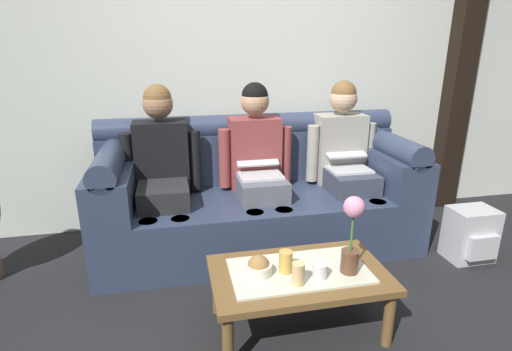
{
  "coord_description": "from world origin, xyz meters",
  "views": [
    {
      "loc": [
        -0.6,
        -1.61,
        1.48
      ],
      "look_at": [
        -0.08,
        0.86,
        0.65
      ],
      "focal_mm": 28.04,
      "sensor_mm": 36.0,
      "label": 1
    }
  ],
  "objects_px": {
    "cup_near_left": "(320,271)",
    "cup_far_center": "(298,274)",
    "couch": "(257,197)",
    "flower_vase": "(352,232)",
    "person_right": "(345,156)",
    "cup_near_right": "(286,262)",
    "backpack_right": "(471,235)",
    "person_left": "(162,166)",
    "person_middle": "(258,161)",
    "snack_bowl": "(258,267)",
    "coffee_table": "(299,279)"
  },
  "relations": [
    {
      "from": "flower_vase",
      "to": "person_right",
      "type": "bearing_deg",
      "value": 68.14
    },
    {
      "from": "cup_near_left",
      "to": "cup_far_center",
      "type": "relative_size",
      "value": 0.68
    },
    {
      "from": "flower_vase",
      "to": "cup_near_left",
      "type": "distance_m",
      "value": 0.25
    },
    {
      "from": "couch",
      "to": "backpack_right",
      "type": "xyz_separation_m",
      "value": [
        1.43,
        -0.59,
        -0.18
      ]
    },
    {
      "from": "flower_vase",
      "to": "backpack_right",
      "type": "relative_size",
      "value": 1.09
    },
    {
      "from": "couch",
      "to": "person_middle",
      "type": "height_order",
      "value": "person_middle"
    },
    {
      "from": "couch",
      "to": "flower_vase",
      "type": "xyz_separation_m",
      "value": [
        0.25,
        -1.11,
        0.22
      ]
    },
    {
      "from": "coffee_table",
      "to": "cup_far_center",
      "type": "height_order",
      "value": "cup_far_center"
    },
    {
      "from": "cup_far_center",
      "to": "person_middle",
      "type": "bearing_deg",
      "value": 87.71
    },
    {
      "from": "flower_vase",
      "to": "snack_bowl",
      "type": "distance_m",
      "value": 0.51
    },
    {
      "from": "snack_bowl",
      "to": "cup_near_right",
      "type": "bearing_deg",
      "value": -1.81
    },
    {
      "from": "snack_bowl",
      "to": "person_left",
      "type": "bearing_deg",
      "value": 114.58
    },
    {
      "from": "snack_bowl",
      "to": "cup_near_left",
      "type": "distance_m",
      "value": 0.31
    },
    {
      "from": "couch",
      "to": "person_middle",
      "type": "distance_m",
      "value": 0.29
    },
    {
      "from": "person_middle",
      "to": "person_right",
      "type": "bearing_deg",
      "value": -0.03
    },
    {
      "from": "snack_bowl",
      "to": "cup_near_left",
      "type": "bearing_deg",
      "value": -17.5
    },
    {
      "from": "couch",
      "to": "cup_near_left",
      "type": "distance_m",
      "value": 1.13
    },
    {
      "from": "person_right",
      "to": "backpack_right",
      "type": "relative_size",
      "value": 3.19
    },
    {
      "from": "person_left",
      "to": "cup_far_center",
      "type": "xyz_separation_m",
      "value": [
        0.64,
        -1.16,
        -0.24
      ]
    },
    {
      "from": "cup_near_right",
      "to": "backpack_right",
      "type": "height_order",
      "value": "cup_near_right"
    },
    {
      "from": "person_middle",
      "to": "cup_far_center",
      "type": "xyz_separation_m",
      "value": [
        -0.05,
        -1.16,
        -0.24
      ]
    },
    {
      "from": "cup_near_right",
      "to": "coffee_table",
      "type": "bearing_deg",
      "value": 1.8
    },
    {
      "from": "coffee_table",
      "to": "cup_near_right",
      "type": "height_order",
      "value": "cup_near_right"
    },
    {
      "from": "person_right",
      "to": "cup_near_right",
      "type": "bearing_deg",
      "value": -126.43
    },
    {
      "from": "flower_vase",
      "to": "backpack_right",
      "type": "distance_m",
      "value": 1.35
    },
    {
      "from": "coffee_table",
      "to": "cup_far_center",
      "type": "xyz_separation_m",
      "value": [
        -0.05,
        -0.12,
        0.11
      ]
    },
    {
      "from": "couch",
      "to": "person_left",
      "type": "bearing_deg",
      "value": -179.72
    },
    {
      "from": "backpack_right",
      "to": "couch",
      "type": "bearing_deg",
      "value": 157.78
    },
    {
      "from": "person_left",
      "to": "person_middle",
      "type": "bearing_deg",
      "value": -0.04
    },
    {
      "from": "couch",
      "to": "cup_far_center",
      "type": "bearing_deg",
      "value": -92.29
    },
    {
      "from": "couch",
      "to": "person_middle",
      "type": "relative_size",
      "value": 1.9
    },
    {
      "from": "cup_near_left",
      "to": "snack_bowl",
      "type": "bearing_deg",
      "value": 162.5
    },
    {
      "from": "person_left",
      "to": "snack_bowl",
      "type": "distance_m",
      "value": 1.16
    },
    {
      "from": "couch",
      "to": "backpack_right",
      "type": "bearing_deg",
      "value": -22.22
    },
    {
      "from": "person_right",
      "to": "cup_near_left",
      "type": "distance_m",
      "value": 1.31
    },
    {
      "from": "person_left",
      "to": "backpack_right",
      "type": "height_order",
      "value": "person_left"
    },
    {
      "from": "cup_near_left",
      "to": "person_middle",
      "type": "bearing_deg",
      "value": 94.0
    },
    {
      "from": "flower_vase",
      "to": "cup_far_center",
      "type": "distance_m",
      "value": 0.34
    },
    {
      "from": "cup_near_right",
      "to": "backpack_right",
      "type": "distance_m",
      "value": 1.59
    },
    {
      "from": "couch",
      "to": "cup_near_right",
      "type": "distance_m",
      "value": 1.04
    },
    {
      "from": "cup_near_left",
      "to": "cup_far_center",
      "type": "height_order",
      "value": "cup_far_center"
    },
    {
      "from": "coffee_table",
      "to": "snack_bowl",
      "type": "relative_size",
      "value": 6.7
    },
    {
      "from": "person_right",
      "to": "cup_near_left",
      "type": "height_order",
      "value": "person_right"
    },
    {
      "from": "coffee_table",
      "to": "flower_vase",
      "type": "relative_size",
      "value": 2.21
    },
    {
      "from": "snack_bowl",
      "to": "cup_near_left",
      "type": "height_order",
      "value": "snack_bowl"
    },
    {
      "from": "coffee_table",
      "to": "cup_near_right",
      "type": "xyz_separation_m",
      "value": [
        -0.08,
        -0.0,
        0.11
      ]
    },
    {
      "from": "cup_near_right",
      "to": "person_left",
      "type": "bearing_deg",
      "value": 120.66
    },
    {
      "from": "cup_near_left",
      "to": "cup_near_right",
      "type": "bearing_deg",
      "value": 149.97
    },
    {
      "from": "snack_bowl",
      "to": "person_middle",
      "type": "bearing_deg",
      "value": 78.1
    },
    {
      "from": "couch",
      "to": "cup_far_center",
      "type": "height_order",
      "value": "couch"
    }
  ]
}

